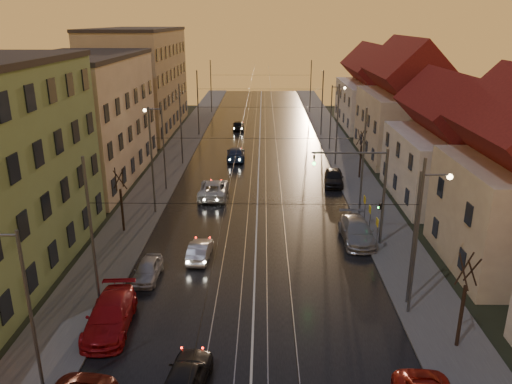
{
  "coord_description": "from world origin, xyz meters",
  "views": [
    {
      "loc": [
        0.51,
        -15.14,
        15.52
      ],
      "look_at": [
        -0.07,
        22.86,
        2.34
      ],
      "focal_mm": 35.0,
      "sensor_mm": 36.0,
      "label": 1
    }
  ],
  "objects_px": {
    "driving_car_3": "(236,154)",
    "parked_right_1": "(357,231)",
    "driving_car_4": "(239,125)",
    "traffic_light_mast": "(370,185)",
    "driving_car_2": "(214,189)",
    "driving_car_0": "(185,379)",
    "parked_right_2": "(334,177)",
    "street_lamp_0": "(21,302)",
    "parked_left_2": "(110,315)",
    "driving_car_1": "(200,250)",
    "street_lamp_3": "(334,111)",
    "street_lamp_1": "(421,226)",
    "street_lamp_2": "(160,140)",
    "parked_left_3": "(148,270)"
  },
  "relations": [
    {
      "from": "driving_car_0",
      "to": "parked_right_2",
      "type": "bearing_deg",
      "value": -102.18
    },
    {
      "from": "driving_car_1",
      "to": "parked_left_3",
      "type": "height_order",
      "value": "driving_car_1"
    },
    {
      "from": "street_lamp_1",
      "to": "parked_left_2",
      "type": "height_order",
      "value": "street_lamp_1"
    },
    {
      "from": "driving_car_3",
      "to": "parked_right_1",
      "type": "xyz_separation_m",
      "value": [
        10.13,
        -22.42,
        0.05
      ]
    },
    {
      "from": "parked_right_2",
      "to": "street_lamp_1",
      "type": "bearing_deg",
      "value": -79.66
    },
    {
      "from": "street_lamp_0",
      "to": "street_lamp_2",
      "type": "bearing_deg",
      "value": 90.0
    },
    {
      "from": "driving_car_4",
      "to": "parked_right_2",
      "type": "relative_size",
      "value": 0.9
    },
    {
      "from": "driving_car_0",
      "to": "parked_right_1",
      "type": "height_order",
      "value": "parked_right_1"
    },
    {
      "from": "driving_car_1",
      "to": "driving_car_2",
      "type": "xyz_separation_m",
      "value": [
        -0.26,
        12.62,
        0.15
      ]
    },
    {
      "from": "street_lamp_3",
      "to": "driving_car_3",
      "type": "bearing_deg",
      "value": -157.38
    },
    {
      "from": "driving_car_4",
      "to": "parked_right_1",
      "type": "relative_size",
      "value": 0.77
    },
    {
      "from": "traffic_light_mast",
      "to": "driving_car_4",
      "type": "distance_m",
      "value": 41.33
    },
    {
      "from": "driving_car_0",
      "to": "traffic_light_mast",
      "type": "bearing_deg",
      "value": -117.95
    },
    {
      "from": "street_lamp_3",
      "to": "driving_car_4",
      "type": "height_order",
      "value": "street_lamp_3"
    },
    {
      "from": "street_lamp_3",
      "to": "parked_right_1",
      "type": "distance_m",
      "value": 27.69
    },
    {
      "from": "street_lamp_3",
      "to": "parked_right_1",
      "type": "height_order",
      "value": "street_lamp_3"
    },
    {
      "from": "traffic_light_mast",
      "to": "driving_car_2",
      "type": "distance_m",
      "value": 16.26
    },
    {
      "from": "parked_right_2",
      "to": "street_lamp_0",
      "type": "bearing_deg",
      "value": -112.9
    },
    {
      "from": "street_lamp_2",
      "to": "driving_car_3",
      "type": "xyz_separation_m",
      "value": [
        6.4,
        11.08,
        -4.15
      ]
    },
    {
      "from": "street_lamp_3",
      "to": "parked_left_2",
      "type": "xyz_separation_m",
      "value": [
        -16.64,
        -38.6,
        -4.11
      ]
    },
    {
      "from": "driving_car_1",
      "to": "street_lamp_2",
      "type": "bearing_deg",
      "value": -67.18
    },
    {
      "from": "street_lamp_1",
      "to": "parked_right_2",
      "type": "distance_m",
      "value": 22.37
    },
    {
      "from": "street_lamp_3",
      "to": "parked_right_1",
      "type": "bearing_deg",
      "value": -93.52
    },
    {
      "from": "street_lamp_1",
      "to": "driving_car_0",
      "type": "distance_m",
      "value": 14.64
    },
    {
      "from": "parked_right_1",
      "to": "driving_car_4",
      "type": "bearing_deg",
      "value": 104.52
    },
    {
      "from": "driving_car_1",
      "to": "parked_right_1",
      "type": "height_order",
      "value": "parked_right_1"
    },
    {
      "from": "driving_car_1",
      "to": "parked_left_3",
      "type": "relative_size",
      "value": 1.04
    },
    {
      "from": "street_lamp_2",
      "to": "driving_car_4",
      "type": "xyz_separation_m",
      "value": [
        5.93,
        27.6,
        -4.18
      ]
    },
    {
      "from": "traffic_light_mast",
      "to": "driving_car_2",
      "type": "bearing_deg",
      "value": 139.7
    },
    {
      "from": "parked_right_2",
      "to": "driving_car_1",
      "type": "bearing_deg",
      "value": -118.55
    },
    {
      "from": "driving_car_3",
      "to": "parked_right_1",
      "type": "bearing_deg",
      "value": 111.81
    },
    {
      "from": "street_lamp_3",
      "to": "parked_right_2",
      "type": "bearing_deg",
      "value": -96.62
    },
    {
      "from": "parked_right_1",
      "to": "street_lamp_1",
      "type": "bearing_deg",
      "value": -79.73
    },
    {
      "from": "driving_car_0",
      "to": "parked_left_2",
      "type": "relative_size",
      "value": 0.82
    },
    {
      "from": "parked_left_2",
      "to": "parked_left_3",
      "type": "relative_size",
      "value": 1.47
    },
    {
      "from": "parked_left_3",
      "to": "driving_car_0",
      "type": "bearing_deg",
      "value": -68.08
    },
    {
      "from": "parked_left_2",
      "to": "driving_car_1",
      "type": "bearing_deg",
      "value": 62.03
    },
    {
      "from": "street_lamp_0",
      "to": "street_lamp_2",
      "type": "height_order",
      "value": "same"
    },
    {
      "from": "street_lamp_1",
      "to": "street_lamp_3",
      "type": "distance_m",
      "value": 36.0
    },
    {
      "from": "street_lamp_0",
      "to": "parked_right_1",
      "type": "bearing_deg",
      "value": 45.23
    },
    {
      "from": "driving_car_0",
      "to": "driving_car_3",
      "type": "xyz_separation_m",
      "value": [
        0.14,
        38.47,
        -0.01
      ]
    },
    {
      "from": "driving_car_1",
      "to": "driving_car_4",
      "type": "xyz_separation_m",
      "value": [
        0.63,
        42.0,
        0.08
      ]
    },
    {
      "from": "traffic_light_mast",
      "to": "driving_car_3",
      "type": "bearing_deg",
      "value": 114.86
    },
    {
      "from": "parked_right_2",
      "to": "driving_car_3",
      "type": "bearing_deg",
      "value": 144.1
    },
    {
      "from": "driving_car_0",
      "to": "parked_right_1",
      "type": "relative_size",
      "value": 0.81
    },
    {
      "from": "street_lamp_2",
      "to": "driving_car_2",
      "type": "relative_size",
      "value": 1.44
    },
    {
      "from": "driving_car_1",
      "to": "driving_car_2",
      "type": "bearing_deg",
      "value": -86.22
    },
    {
      "from": "street_lamp_1",
      "to": "driving_car_2",
      "type": "distance_m",
      "value": 22.85
    },
    {
      "from": "traffic_light_mast",
      "to": "driving_car_0",
      "type": "xyz_separation_m",
      "value": [
        -10.83,
        -15.39,
        -3.85
      ]
    },
    {
      "from": "driving_car_0",
      "to": "parked_right_1",
      "type": "xyz_separation_m",
      "value": [
        10.26,
        16.05,
        0.04
      ]
    }
  ]
}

